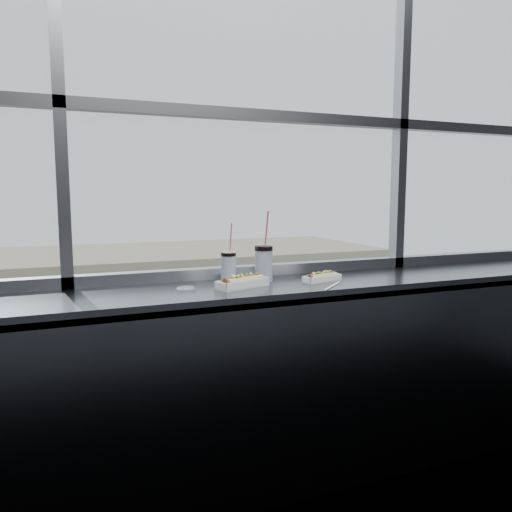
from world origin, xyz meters
name	(u,v)px	position (x,y,z in m)	size (l,w,h in m)	color
wall_back_lower	(253,368)	(0.00, 1.50, 0.55)	(6.00, 6.00, 0.00)	black
window_glass	(252,59)	(0.00, 1.52, 2.30)	(6.00, 6.00, 0.00)	silver
window_mullions	(253,59)	(0.00, 1.50, 2.30)	(6.00, 0.08, 2.40)	gray
counter	(273,289)	(0.00, 1.23, 1.07)	(6.00, 0.55, 0.06)	slate
counter_fascia	(294,402)	(0.00, 0.97, 0.55)	(6.00, 0.04, 1.04)	slate
hotdog_tray_left	(243,282)	(-0.19, 1.18, 1.13)	(0.30, 0.19, 0.07)	white
hotdog_tray_right	(322,277)	(0.27, 1.19, 1.12)	(0.23, 0.12, 0.06)	white
soda_cup_left	(229,265)	(-0.20, 1.36, 1.19)	(0.09, 0.09, 0.32)	white
soda_cup_right	(264,261)	(-0.02, 1.31, 1.21)	(0.10, 0.10, 0.38)	white
loose_straw	(332,286)	(0.24, 1.02, 1.10)	(0.01, 0.01, 0.24)	white
wrapper	(186,288)	(-0.47, 1.21, 1.11)	(0.10, 0.07, 0.02)	silver
plaza_ground	(70,336)	(0.00, 45.00, -11.00)	(120.00, 120.00, 0.00)	#98958D
street_asphalt	(89,471)	(0.00, 21.50, -10.97)	(80.00, 10.00, 0.06)	black
far_sidewalk	(80,403)	(0.00, 29.50, -10.98)	(80.00, 6.00, 0.04)	#98958D
far_building	(70,305)	(0.00, 39.50, -7.00)	(50.00, 14.00, 8.00)	gray
car_near_e	(386,435)	(13.33, 17.50, -9.95)	(5.95, 2.48, 1.98)	#584F9C
car_far_b	(140,402)	(3.00, 25.50, -9.78)	(6.97, 2.90, 2.32)	maroon
car_near_d	(225,467)	(5.18, 17.50, -9.80)	(6.87, 2.86, 2.29)	#B0B0B0
car_far_c	(296,381)	(12.60, 25.50, -9.99)	(5.72, 2.38, 1.91)	beige
car_near_c	(57,508)	(-1.37, 17.50, -9.97)	(5.83, 2.43, 1.94)	#A3000B
pedestrian_b	(50,384)	(-1.62, 30.63, -9.95)	(0.90, 0.68, 2.03)	#66605B
pedestrian_c	(167,375)	(5.32, 29.52, -9.98)	(0.87, 0.65, 1.95)	#66605B
pedestrian_d	(207,368)	(8.06, 29.71, -9.96)	(0.89, 0.67, 2.00)	#66605B
tree_center	(91,346)	(0.80, 29.50, -7.50)	(3.30, 3.30, 5.16)	#47382B
tree_right	(252,330)	(11.21, 29.50, -7.60)	(3.21, 3.21, 5.02)	#47382B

